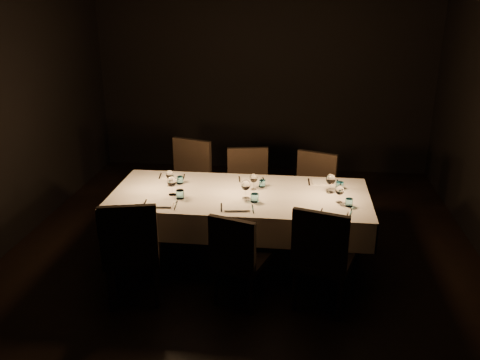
# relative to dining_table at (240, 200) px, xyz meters

# --- Properties ---
(room) EXTENTS (5.01, 6.01, 3.01)m
(room) POSITION_rel_dining_table_xyz_m (0.00, 0.00, 0.81)
(room) COLOR black
(room) RESTS_ON ground
(dining_table) EXTENTS (2.52, 1.12, 0.76)m
(dining_table) POSITION_rel_dining_table_xyz_m (0.00, 0.00, 0.00)
(dining_table) COLOR black
(dining_table) RESTS_ON ground
(chair_near_left) EXTENTS (0.57, 0.57, 0.99)m
(chair_near_left) POSITION_rel_dining_table_xyz_m (-0.85, -0.83, -0.14)
(chair_near_left) COLOR black
(chair_near_left) RESTS_ON ground
(place_setting_near_left) EXTENTS (0.36, 0.41, 0.19)m
(place_setting_near_left) POSITION_rel_dining_table_xyz_m (-0.64, -0.22, 0.15)
(place_setting_near_left) COLOR silver
(place_setting_near_left) RESTS_ON dining_table
(chair_near_center) EXTENTS (0.53, 0.53, 0.88)m
(chair_near_center) POSITION_rel_dining_table_xyz_m (0.06, -0.76, -0.20)
(chair_near_center) COLOR black
(chair_near_center) RESTS_ON ground
(place_setting_near_center) EXTENTS (0.35, 0.41, 0.19)m
(place_setting_near_center) POSITION_rel_dining_table_xyz_m (0.08, -0.22, 0.15)
(place_setting_near_center) COLOR silver
(place_setting_near_center) RESTS_ON dining_table
(chair_near_right) EXTENTS (0.58, 0.58, 0.97)m
(chair_near_right) POSITION_rel_dining_table_xyz_m (0.79, -0.74, -0.15)
(chair_near_right) COLOR black
(chair_near_right) RESTS_ON ground
(place_setting_near_right) EXTENTS (0.32, 0.39, 0.17)m
(place_setting_near_right) POSITION_rel_dining_table_xyz_m (0.96, -0.22, 0.14)
(place_setting_near_right) COLOR silver
(place_setting_near_right) RESTS_ON dining_table
(chair_far_left) EXTENTS (0.61, 0.61, 1.02)m
(chair_far_left) POSITION_rel_dining_table_xyz_m (-0.72, 0.85, -0.13)
(chair_far_left) COLOR black
(chair_far_left) RESTS_ON ground
(place_setting_far_left) EXTENTS (0.31, 0.39, 0.17)m
(place_setting_far_left) POSITION_rel_dining_table_xyz_m (-0.73, 0.22, 0.14)
(place_setting_far_left) COLOR silver
(place_setting_far_left) RESTS_ON dining_table
(chair_far_center) EXTENTS (0.54, 0.54, 0.96)m
(chair_far_center) POSITION_rel_dining_table_xyz_m (0.01, 0.76, -0.16)
(chair_far_center) COLOR black
(chair_far_center) RESTS_ON ground
(place_setting_far_center) EXTENTS (0.31, 0.39, 0.16)m
(place_setting_far_center) POSITION_rel_dining_table_xyz_m (0.13, 0.22, 0.14)
(place_setting_far_center) COLOR silver
(place_setting_far_center) RESTS_ON dining_table
(chair_far_right) EXTENTS (0.59, 0.59, 0.95)m
(chair_far_right) POSITION_rel_dining_table_xyz_m (0.73, 0.73, -0.16)
(chair_far_right) COLOR black
(chair_far_right) RESTS_ON ground
(place_setting_far_right) EXTENTS (0.35, 0.41, 0.19)m
(place_setting_far_right) POSITION_rel_dining_table_xyz_m (0.89, 0.22, 0.15)
(place_setting_far_right) COLOR silver
(place_setting_far_right) RESTS_ON dining_table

